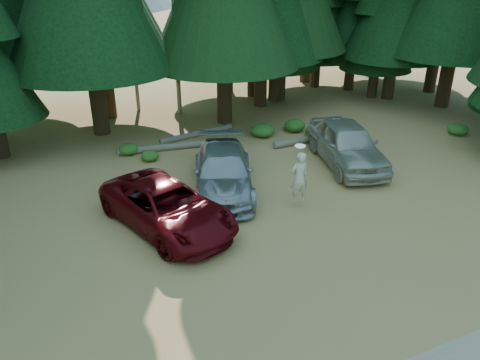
{
  "coord_description": "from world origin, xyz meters",
  "views": [
    {
      "loc": [
        -6.54,
        -10.14,
        7.98
      ],
      "look_at": [
        -0.77,
        2.71,
        1.25
      ],
      "focal_mm": 35.0,
      "sensor_mm": 36.0,
      "label": 1
    }
  ],
  "objects": [
    {
      "name": "shrub_right",
      "position": [
        5.2,
        9.24,
        0.29
      ],
      "size": [
        1.06,
        1.06,
        0.59
      ],
      "primitive_type": "ellipsoid",
      "color": "#377121",
      "rests_on": "ground"
    },
    {
      "name": "log_right",
      "position": [
        5.56,
        7.59,
        0.16
      ],
      "size": [
        4.92,
        0.47,
        0.31
      ],
      "primitive_type": "cylinder",
      "rotation": [
        0.0,
        1.57,
        0.03
      ],
      "color": "#706859",
      "rests_on": "ground"
    },
    {
      "name": "ground",
      "position": [
        0.0,
        0.0,
        0.0
      ],
      "size": [
        160.0,
        160.0,
        0.0
      ],
      "primitive_type": "plane",
      "color": "tan",
      "rests_on": "ground"
    },
    {
      "name": "log_left",
      "position": [
        0.42,
        10.5,
        0.14
      ],
      "size": [
        3.99,
        1.04,
        0.29
      ],
      "primitive_type": "cylinder",
      "rotation": [
        0.0,
        1.57,
        0.19
      ],
      "color": "#706859",
      "rests_on": "ground"
    },
    {
      "name": "shrub_center_left",
      "position": [
        -3.14,
        9.61,
        0.25
      ],
      "size": [
        0.9,
        0.9,
        0.49
      ],
      "primitive_type": "ellipsoid",
      "color": "#377121",
      "rests_on": "ground"
    },
    {
      "name": "shrub_far_right",
      "position": [
        5.69,
        8.21,
        0.25
      ],
      "size": [
        0.89,
        0.89,
        0.49
      ],
      "primitive_type": "ellipsoid",
      "color": "#377121",
      "rests_on": "ground"
    },
    {
      "name": "red_pickup",
      "position": [
        -3.28,
        2.84,
        0.74
      ],
      "size": [
        3.95,
        5.79,
        1.47
      ],
      "primitive_type": "imported",
      "rotation": [
        0.0,
        0.0,
        0.31
      ],
      "color": "#5F080D",
      "rests_on": "ground"
    },
    {
      "name": "shrub_center_right",
      "position": [
        3.38,
        9.21,
        0.32
      ],
      "size": [
        1.16,
        1.16,
        0.64
      ],
      "primitive_type": "ellipsoid",
      "color": "#377121",
      "rests_on": "ground"
    },
    {
      "name": "shrub_edge_east",
      "position": [
        12.34,
        5.5,
        0.28
      ],
      "size": [
        1.01,
        1.01,
        0.56
      ],
      "primitive_type": "ellipsoid",
      "color": "#377121",
      "rests_on": "ground"
    },
    {
      "name": "silver_minivan_right",
      "position": [
        5.07,
        4.75,
        0.9
      ],
      "size": [
        3.34,
        5.64,
        1.8
      ],
      "primitive_type": "imported",
      "rotation": [
        0.0,
        0.0,
        -0.25
      ],
      "color": "beige",
      "rests_on": "ground"
    },
    {
      "name": "shrub_left",
      "position": [
        -2.44,
        8.5,
        0.21
      ],
      "size": [
        0.76,
        0.76,
        0.42
      ],
      "primitive_type": "ellipsoid",
      "color": "#377121",
      "rests_on": "ground"
    },
    {
      "name": "forest_belt_north",
      "position": [
        0.0,
        15.0,
        0.0
      ],
      "size": [
        36.0,
        7.0,
        22.0
      ],
      "primitive_type": null,
      "color": "black",
      "rests_on": "ground"
    },
    {
      "name": "snag_front",
      "position": [
        0.8,
        14.5,
        6.0
      ],
      "size": [
        0.24,
        0.24,
        12.0
      ],
      "primitive_type": "cylinder",
      "color": "#706859",
      "rests_on": "ground"
    },
    {
      "name": "silver_minivan_center",
      "position": [
        -0.64,
        4.54,
        0.77
      ],
      "size": [
        3.86,
        5.7,
        1.53
      ],
      "primitive_type": "imported",
      "rotation": [
        0.0,
        0.0,
        -0.36
      ],
      "color": "#A4A6AC",
      "rests_on": "ground"
    },
    {
      "name": "log_mid",
      "position": [
        -1.71,
        9.37,
        0.16
      ],
      "size": [
        3.85,
        0.84,
        0.32
      ],
      "primitive_type": "cylinder",
      "rotation": [
        0.0,
        1.57,
        -0.14
      ],
      "color": "#706859",
      "rests_on": "ground"
    },
    {
      "name": "snag_back",
      "position": [
        -1.2,
        16.0,
        5.0
      ],
      "size": [
        0.2,
        0.2,
        10.0
      ],
      "primitive_type": "cylinder",
      "color": "#706859",
      "rests_on": "ground"
    },
    {
      "name": "frisbee_player",
      "position": [
        1.29,
        2.32,
        1.12
      ],
      "size": [
        0.69,
        0.46,
        2.1
      ],
      "rotation": [
        0.0,
        0.0,
        3.13
      ],
      "color": "beige",
      "rests_on": "ground"
    }
  ]
}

